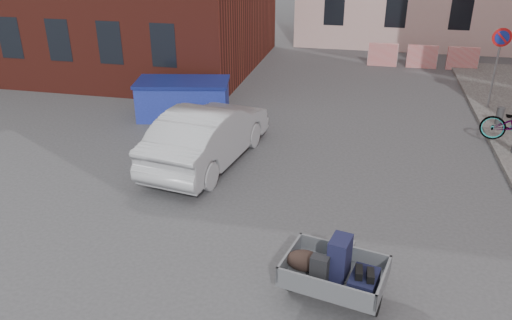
# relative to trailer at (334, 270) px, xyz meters

# --- Properties ---
(ground) EXTENTS (120.00, 120.00, 0.00)m
(ground) POSITION_rel_trailer_xyz_m (-1.66, 1.32, -0.61)
(ground) COLOR #38383A
(ground) RESTS_ON ground
(no_parking_sign) EXTENTS (0.60, 0.09, 2.65)m
(no_parking_sign) POSITION_rel_trailer_xyz_m (4.34, 10.80, 1.41)
(no_parking_sign) COLOR gray
(no_parking_sign) RESTS_ON sidewalk
(barriers) EXTENTS (4.70, 0.18, 1.00)m
(barriers) POSITION_rel_trailer_xyz_m (2.54, 16.32, -0.11)
(barriers) COLOR red
(barriers) RESTS_ON ground
(trailer) EXTENTS (1.80, 1.94, 1.20)m
(trailer) POSITION_rel_trailer_xyz_m (0.00, 0.00, 0.00)
(trailer) COLOR black
(trailer) RESTS_ON ground
(dumpster) EXTENTS (3.19, 2.08, 1.23)m
(dumpster) POSITION_rel_trailer_xyz_m (-5.50, 7.91, 0.01)
(dumpster) COLOR #2232A5
(dumpster) RESTS_ON ground
(silver_car) EXTENTS (2.32, 4.87, 1.54)m
(silver_car) POSITION_rel_trailer_xyz_m (-3.65, 4.78, 0.16)
(silver_car) COLOR #A8AAAF
(silver_car) RESTS_ON ground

